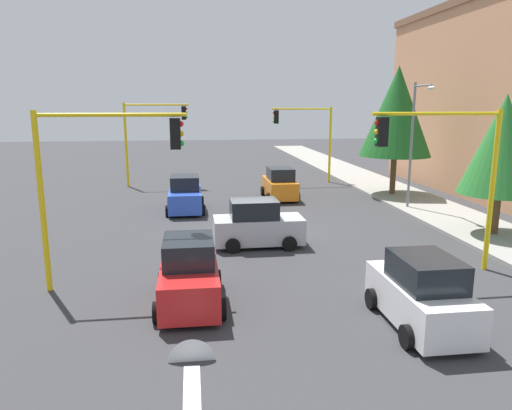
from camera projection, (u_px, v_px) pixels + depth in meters
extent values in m
plane|color=#353538|center=(256.00, 233.00, 22.14)|extent=(120.00, 120.00, 0.00)
cube|color=gray|center=(421.00, 204.00, 28.34)|extent=(80.00, 4.00, 0.15)
cube|color=silver|center=(192.00, 394.00, 9.82)|extent=(2.20, 0.36, 0.01)
cone|color=silver|center=(192.00, 361.00, 11.08)|extent=(0.01, 1.10, 1.10)
cube|color=tan|center=(507.00, 103.00, 32.50)|extent=(17.27, 9.00, 11.92)
cylinder|color=yellow|center=(492.00, 192.00, 16.71)|extent=(0.18, 0.18, 5.68)
cylinder|color=yellow|center=(437.00, 114.00, 15.86)|extent=(0.12, 4.50, 0.12)
cube|color=black|center=(382.00, 132.00, 15.74)|extent=(0.36, 0.32, 0.96)
sphere|color=red|center=(377.00, 123.00, 15.65)|extent=(0.18, 0.18, 0.18)
sphere|color=yellow|center=(377.00, 132.00, 15.71)|extent=(0.18, 0.18, 0.18)
sphere|color=green|center=(376.00, 141.00, 15.77)|extent=(0.18, 0.18, 0.18)
cylinder|color=yellow|center=(42.00, 204.00, 14.76)|extent=(0.18, 0.18, 5.67)
cylinder|color=yellow|center=(112.00, 115.00, 14.50)|extent=(0.12, 4.50, 0.12)
cube|color=black|center=(175.00, 134.00, 14.86)|extent=(0.36, 0.32, 0.96)
sphere|color=red|center=(181.00, 124.00, 14.82)|extent=(0.18, 0.18, 0.18)
sphere|color=yellow|center=(181.00, 134.00, 14.89)|extent=(0.18, 0.18, 0.18)
sphere|color=green|center=(181.00, 143.00, 14.95)|extent=(0.18, 0.18, 0.18)
cylinder|color=yellow|center=(126.00, 145.00, 34.12)|extent=(0.18, 0.18, 5.97)
cylinder|color=yellow|center=(157.00, 105.00, 33.83)|extent=(0.12, 4.50, 0.12)
cube|color=black|center=(184.00, 113.00, 34.20)|extent=(0.36, 0.32, 0.96)
sphere|color=red|center=(186.00, 109.00, 34.16)|extent=(0.18, 0.18, 0.18)
sphere|color=yellow|center=(186.00, 113.00, 34.22)|extent=(0.18, 0.18, 0.18)
sphere|color=green|center=(186.00, 117.00, 34.28)|extent=(0.18, 0.18, 0.18)
cylinder|color=yellow|center=(330.00, 145.00, 36.11)|extent=(0.18, 0.18, 5.66)
cylinder|color=yellow|center=(302.00, 109.00, 35.26)|extent=(0.12, 4.50, 0.12)
cube|color=black|center=(276.00, 117.00, 35.14)|extent=(0.36, 0.32, 0.96)
sphere|color=red|center=(274.00, 113.00, 35.05)|extent=(0.18, 0.18, 0.18)
sphere|color=yellow|center=(274.00, 117.00, 35.11)|extent=(0.18, 0.18, 0.18)
sphere|color=green|center=(274.00, 121.00, 35.18)|extent=(0.18, 0.18, 0.18)
cylinder|color=slate|center=(411.00, 147.00, 26.49)|extent=(0.14, 0.14, 7.00)
cylinder|color=slate|center=(423.00, 86.00, 24.94)|extent=(1.80, 0.10, 0.10)
ellipsoid|color=silver|center=(431.00, 88.00, 24.10)|extent=(0.56, 0.28, 0.20)
cylinder|color=brown|center=(393.00, 174.00, 30.91)|extent=(0.36, 0.36, 2.80)
cone|color=#1E6023|center=(397.00, 111.00, 30.09)|extent=(4.49, 4.49, 5.61)
cylinder|color=brown|center=(495.00, 213.00, 21.34)|extent=(0.36, 0.36, 2.17)
cone|color=#28752D|center=(503.00, 145.00, 20.71)|extent=(3.47, 3.47, 4.33)
cube|color=white|center=(420.00, 301.00, 12.79)|extent=(3.79, 1.65, 1.05)
cube|color=black|center=(426.00, 271.00, 12.42)|extent=(1.97, 1.45, 0.76)
cylinder|color=black|center=(372.00, 299.00, 13.89)|extent=(0.60, 0.20, 0.60)
cylinder|color=black|center=(429.00, 296.00, 14.13)|extent=(0.60, 0.20, 0.60)
cylinder|color=black|center=(407.00, 337.00, 11.62)|extent=(0.60, 0.20, 0.60)
cylinder|color=black|center=(475.00, 332.00, 11.85)|extent=(0.60, 0.20, 0.60)
cube|color=blue|center=(185.00, 199.00, 26.52)|extent=(3.81, 1.75, 1.05)
cube|color=black|center=(185.00, 182.00, 26.52)|extent=(1.98, 1.54, 0.76)
cylinder|color=black|center=(203.00, 210.00, 25.58)|extent=(0.60, 0.20, 0.60)
cylinder|color=black|center=(167.00, 211.00, 25.34)|extent=(0.60, 0.20, 0.60)
cylinder|color=black|center=(202.00, 201.00, 27.87)|extent=(0.60, 0.20, 0.60)
cylinder|color=black|center=(169.00, 202.00, 27.63)|extent=(0.60, 0.20, 0.60)
cube|color=orange|center=(280.00, 188.00, 30.18)|extent=(3.85, 1.69, 1.05)
cube|color=black|center=(280.00, 174.00, 29.80)|extent=(2.00, 1.49, 0.76)
cylinder|color=black|center=(263.00, 191.00, 31.30)|extent=(0.60, 0.20, 0.60)
cylinder|color=black|center=(290.00, 190.00, 31.53)|extent=(0.60, 0.20, 0.60)
cylinder|color=black|center=(268.00, 198.00, 28.98)|extent=(0.60, 0.20, 0.60)
cylinder|color=black|center=(298.00, 197.00, 29.22)|extent=(0.60, 0.20, 0.60)
cube|color=#B2B5BA|center=(258.00, 230.00, 20.03)|extent=(1.67, 3.72, 1.05)
cube|color=black|center=(254.00, 209.00, 19.82)|extent=(1.47, 1.93, 0.76)
cylinder|color=black|center=(281.00, 232.00, 21.13)|extent=(0.20, 0.60, 0.60)
cylinder|color=black|center=(290.00, 244.00, 19.39)|extent=(0.20, 0.60, 0.60)
cylinder|color=black|center=(229.00, 234.00, 20.83)|extent=(0.20, 0.60, 0.60)
cylinder|color=black|center=(233.00, 246.00, 19.09)|extent=(0.20, 0.60, 0.60)
cube|color=red|center=(189.00, 282.00, 14.14)|extent=(3.76, 1.66, 1.05)
cube|color=black|center=(189.00, 251.00, 14.14)|extent=(1.96, 1.46, 0.76)
cylinder|color=black|center=(222.00, 309.00, 13.21)|extent=(0.60, 0.20, 0.60)
cylinder|color=black|center=(157.00, 313.00, 12.98)|extent=(0.60, 0.20, 0.60)
cylinder|color=black|center=(218.00, 279.00, 15.47)|extent=(0.60, 0.20, 0.60)
cylinder|color=black|center=(162.00, 282.00, 15.24)|extent=(0.60, 0.20, 0.60)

